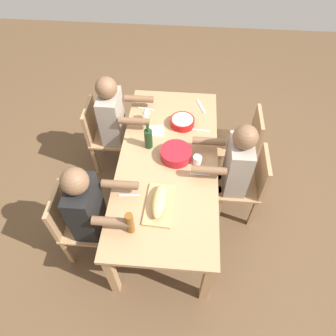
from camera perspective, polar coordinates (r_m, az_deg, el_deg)
name	(u,v)px	position (r m, az deg, el deg)	size (l,w,h in m)	color
ground_plane	(168,204)	(3.41, 0.00, -6.64)	(8.00, 8.00, 0.00)	brown
dining_table	(168,166)	(2.87, 0.00, 0.40)	(2.00, 0.90, 0.74)	#A87F56
chair_far_left	(75,221)	(2.86, -16.77, -9.43)	(0.40, 0.40, 0.85)	#A87F56
diner_far_left	(91,210)	(2.63, -14.04, -7.58)	(0.41, 0.53, 1.20)	#2D2D38
chair_near_right	(244,141)	(3.42, 13.83, 4.80)	(0.40, 0.40, 0.85)	#A87F56
chair_near_center	(248,183)	(3.07, 14.55, -2.63)	(0.40, 0.40, 0.85)	#A87F56
diner_near_center	(232,167)	(2.87, 11.81, 0.11)	(0.41, 0.53, 1.20)	#2D2D38
chair_far_right	(102,133)	(3.49, -12.08, 6.33)	(0.40, 0.40, 0.85)	#A87F56
diner_far_right	(116,119)	(3.30, -9.59, 8.85)	(0.41, 0.53, 1.20)	#2D2D38
serving_bowl_pasta	(182,122)	(3.10, 2.68, 8.58)	(0.24, 0.24, 0.08)	red
serving_bowl_greens	(176,153)	(2.79, 1.48, 2.73)	(0.28, 0.28, 0.09)	#B21923
cutting_board	(159,205)	(2.52, -1.60, -6.80)	(0.40, 0.22, 0.02)	tan
bread_loaf	(159,201)	(2.47, -1.63, -6.13)	(0.32, 0.11, 0.09)	tan
wine_bottle	(148,138)	(2.85, -3.64, 5.53)	(0.08, 0.08, 0.29)	#193819
beer_bottle	(130,223)	(2.33, -7.04, -10.06)	(0.06, 0.06, 0.22)	brown
wine_glass	(146,111)	(3.12, -4.15, 10.49)	(0.08, 0.08, 0.17)	silver
fork_far_left	(129,195)	(2.59, -7.19, -5.03)	(0.02, 0.17, 0.01)	silver
fork_near_right	(201,130)	(3.08, 6.07, 6.92)	(0.02, 0.17, 0.01)	silver
cup_near_center	(197,160)	(2.77, 5.45, 1.52)	(0.08, 0.08, 0.08)	white
fork_near_center	(200,174)	(2.72, 5.89, -1.17)	(0.02, 0.17, 0.01)	silver
fork_far_right	(146,109)	(3.31, -4.12, 10.89)	(0.02, 0.17, 0.01)	silver
carving_knife	(201,106)	(3.35, 6.14, 11.24)	(0.23, 0.02, 0.01)	silver
napkin_stack	(156,131)	(3.05, -2.16, 6.79)	(0.14, 0.14, 0.02)	white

